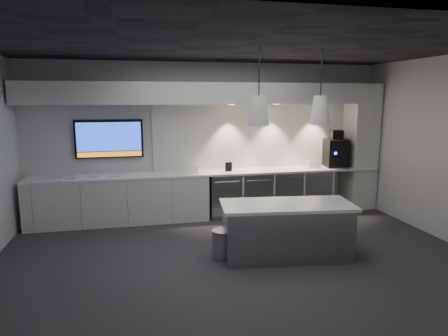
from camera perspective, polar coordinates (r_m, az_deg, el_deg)
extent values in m
plane|color=#302F32|center=(5.98, 2.16, -12.88)|extent=(7.00, 7.00, 0.00)
plane|color=black|center=(5.54, 2.38, 16.99)|extent=(7.00, 7.00, 0.00)
plane|color=silver|center=(7.99, -2.29, 4.11)|extent=(7.00, 0.00, 7.00)
plane|color=silver|center=(3.26, 13.50, -5.05)|extent=(7.00, 0.00, 7.00)
cube|color=white|center=(7.77, -1.83, -0.69)|extent=(6.80, 0.65, 0.04)
cube|color=silver|center=(7.75, -14.68, -4.46)|extent=(3.30, 0.63, 0.86)
cube|color=gray|center=(7.91, -0.03, -3.85)|extent=(0.60, 0.61, 0.85)
cube|color=gray|center=(8.07, 4.35, -3.61)|extent=(0.60, 0.61, 0.85)
cube|color=gray|center=(8.27, 8.55, -3.35)|extent=(0.60, 0.61, 0.85)
cube|color=gray|center=(8.51, 12.52, -3.10)|extent=(0.60, 0.61, 0.85)
cube|color=silver|center=(8.26, 5.98, 4.61)|extent=(4.60, 0.03, 1.30)
cube|color=silver|center=(7.65, -1.93, 10.60)|extent=(6.90, 0.60, 0.40)
cube|color=silver|center=(8.88, 18.89, 2.88)|extent=(0.55, 0.55, 2.60)
cube|color=black|center=(7.83, -16.08, 4.04)|extent=(1.25, 0.06, 0.72)
cube|color=#122EAD|center=(7.79, -16.11, 4.31)|extent=(1.17, 0.00, 0.54)
cube|color=#D3640C|center=(7.83, -15.99, 1.91)|extent=(1.17, 0.00, 0.09)
cube|color=gray|center=(6.01, 8.90, -8.97)|extent=(1.89, 0.93, 0.76)
cube|color=white|center=(5.89, 9.01, -5.25)|extent=(1.99, 1.03, 0.05)
cylinder|color=gray|center=(5.94, -0.22, -10.82)|extent=(0.35, 0.35, 0.43)
cube|color=black|center=(8.62, 15.63, 2.09)|extent=(0.48, 0.53, 0.57)
cube|color=black|center=(8.58, 15.76, 4.61)|extent=(0.26, 0.26, 0.19)
cube|color=gray|center=(8.44, 16.35, 0.02)|extent=(0.34, 0.24, 0.03)
cube|color=black|center=(7.79, 0.66, 0.18)|extent=(0.14, 0.05, 0.18)
cube|color=white|center=(7.58, -4.40, -0.29)|extent=(0.18, 0.05, 0.14)
cube|color=#B5B5B5|center=(7.76, -22.78, -1.25)|extent=(0.19, 0.19, 0.02)
cube|color=#B5B5B5|center=(7.63, -21.02, -1.31)|extent=(0.18, 0.18, 0.02)
cube|color=#B5B5B5|center=(7.66, -18.08, -1.09)|extent=(0.17, 0.17, 0.02)
cube|color=#B5B5B5|center=(7.57, -15.21, -1.08)|extent=(0.18, 0.18, 0.02)
cone|color=silver|center=(5.54, 4.97, 8.15)|extent=(0.29, 0.29, 0.41)
cylinder|color=black|center=(5.55, 5.06, 13.89)|extent=(0.02, 0.02, 0.70)
cone|color=silver|center=(5.87, 13.56, 8.02)|extent=(0.29, 0.29, 0.41)
cylinder|color=black|center=(5.88, 13.79, 13.43)|extent=(0.02, 0.02, 0.70)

